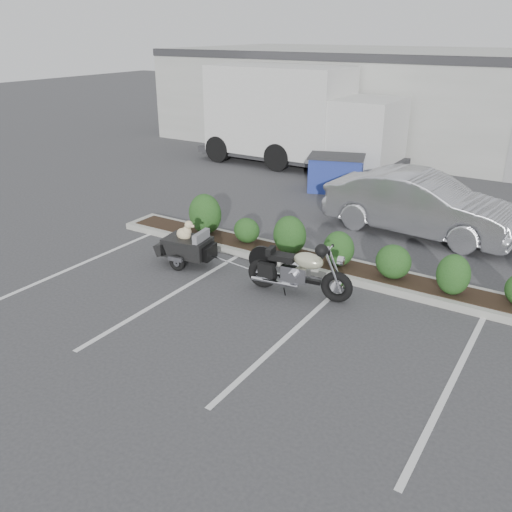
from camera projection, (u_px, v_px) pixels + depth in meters
The scene contains 8 objects.
ground at pixel (252, 302), 10.40m from camera, with size 90.00×90.00×0.00m, color #38383A.
planter_kerb at pixel (346, 270), 11.59m from camera, with size 12.00×1.00×0.15m, color #9E9E93.
building at pixel (469, 101), 22.87m from camera, with size 26.00×10.00×4.00m, color #9EA099.
motorcycle at pixel (298, 271), 10.51m from camera, with size 2.17×0.83×1.25m.
pet_trailer at pixel (187, 246), 11.92m from camera, with size 1.75×0.99×1.03m.
sedan at pixel (420, 204), 13.58m from camera, with size 1.65×4.72×1.56m, color #B1B2B9.
dumpster at pixel (336, 173), 17.31m from camera, with size 2.02×1.67×1.14m.
delivery_truck at pixel (299, 119), 20.15m from camera, with size 7.88×2.86×3.59m.
Camera 1 is at (5.01, -7.77, 4.86)m, focal length 38.00 mm.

